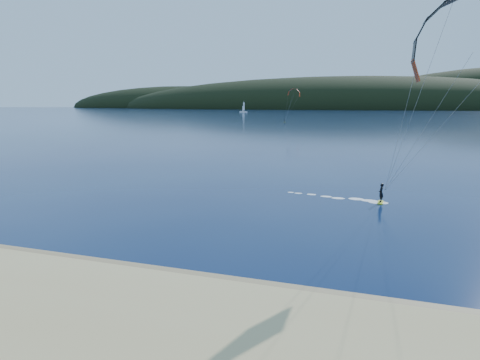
% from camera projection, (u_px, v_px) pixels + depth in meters
% --- Properties ---
extents(ground, '(1800.00, 1800.00, 0.00)m').
position_uv_depth(ground, '(130.00, 317.00, 19.32)').
color(ground, '#08173C').
rests_on(ground, ground).
extents(wet_sand, '(220.00, 2.50, 0.10)m').
position_uv_depth(wet_sand, '(174.00, 278.00, 23.52)').
color(wet_sand, '#947A56').
rests_on(wet_sand, ground).
extents(headland, '(1200.00, 310.00, 140.00)m').
position_uv_depth(headland, '(366.00, 109.00, 715.99)').
color(headland, black).
rests_on(headland, ground).
extents(kitesurfer_near, '(21.22, 9.98, 17.76)m').
position_uv_depth(kitesurfer_near, '(469.00, 57.00, 31.05)').
color(kitesurfer_near, '#C5D519').
rests_on(kitesurfer_near, ground).
extents(kitesurfer_far, '(9.22, 5.56, 16.01)m').
position_uv_depth(kitesurfer_far, '(294.00, 95.00, 206.54)').
color(kitesurfer_far, '#C5D519').
rests_on(kitesurfer_far, ground).
extents(sailboat, '(8.93, 5.56, 12.43)m').
position_uv_depth(sailboat, '(243.00, 112.00, 435.97)').
color(sailboat, white).
rests_on(sailboat, ground).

